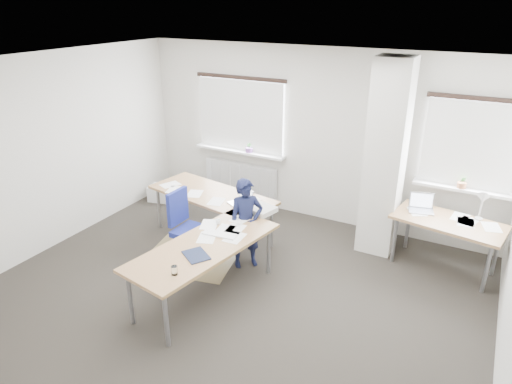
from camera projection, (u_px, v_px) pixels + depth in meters
The scene contains 8 objects.
ground at pixel (235, 290), 5.85m from camera, with size 6.00×6.00×0.00m, color black.
room_shell at pixel (265, 153), 5.45m from camera, with size 6.04×5.04×2.82m.
floor_mat at pixel (191, 257), 6.59m from camera, with size 1.27×1.08×0.01m, color olive.
white_crate at pixel (162, 193), 8.39m from camera, with size 0.46×0.32×0.28m, color white.
desk_main at pixel (211, 220), 6.16m from camera, with size 2.40×2.98×0.96m.
desk_side at pixel (448, 223), 6.07m from camera, with size 1.50×0.93×1.22m.
task_chair at pixel (190, 242), 6.42m from camera, with size 0.56×0.55×1.03m.
person at pixel (246, 224), 6.16m from camera, with size 0.47×0.31×1.28m, color black.
Camera 1 is at (2.54, -4.18, 3.45)m, focal length 32.00 mm.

